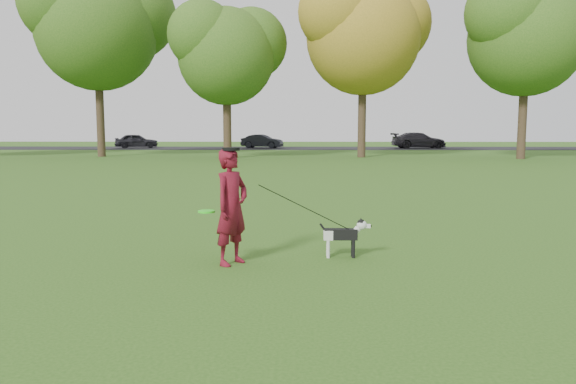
{
  "coord_description": "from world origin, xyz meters",
  "views": [
    {
      "loc": [
        0.11,
        -7.55,
        1.89
      ],
      "look_at": [
        -0.02,
        0.4,
        0.95
      ],
      "focal_mm": 35.0,
      "sensor_mm": 36.0,
      "label": 1
    }
  ],
  "objects_px": {
    "car_right": "(419,140)",
    "dog": "(345,233)",
    "man": "(232,207)",
    "car_mid": "(262,141)",
    "car_left": "(137,141)"
  },
  "relations": [
    {
      "from": "man",
      "to": "car_left",
      "type": "xyz_separation_m",
      "value": [
        -12.76,
        40.02,
        -0.17
      ]
    },
    {
      "from": "man",
      "to": "car_left",
      "type": "distance_m",
      "value": 42.0
    },
    {
      "from": "car_left",
      "to": "dog",
      "type": "bearing_deg",
      "value": -171.87
    },
    {
      "from": "dog",
      "to": "car_mid",
      "type": "distance_m",
      "value": 39.76
    },
    {
      "from": "dog",
      "to": "car_right",
      "type": "xyz_separation_m",
      "value": [
        9.57,
        39.59,
        0.33
      ]
    },
    {
      "from": "car_mid",
      "to": "car_right",
      "type": "relative_size",
      "value": 0.76
    },
    {
      "from": "car_right",
      "to": "car_mid",
      "type": "bearing_deg",
      "value": 83.97
    },
    {
      "from": "car_right",
      "to": "dog",
      "type": "bearing_deg",
      "value": 160.38
    },
    {
      "from": "man",
      "to": "car_right",
      "type": "distance_m",
      "value": 41.54
    },
    {
      "from": "dog",
      "to": "car_left",
      "type": "distance_m",
      "value": 42.11
    },
    {
      "from": "dog",
      "to": "car_right",
      "type": "distance_m",
      "value": 40.73
    },
    {
      "from": "man",
      "to": "car_mid",
      "type": "bearing_deg",
      "value": 36.36
    },
    {
      "from": "car_left",
      "to": "car_right",
      "type": "bearing_deg",
      "value": -101.78
    },
    {
      "from": "man",
      "to": "dog",
      "type": "distance_m",
      "value": 1.69
    },
    {
      "from": "dog",
      "to": "car_right",
      "type": "bearing_deg",
      "value": 76.41
    }
  ]
}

